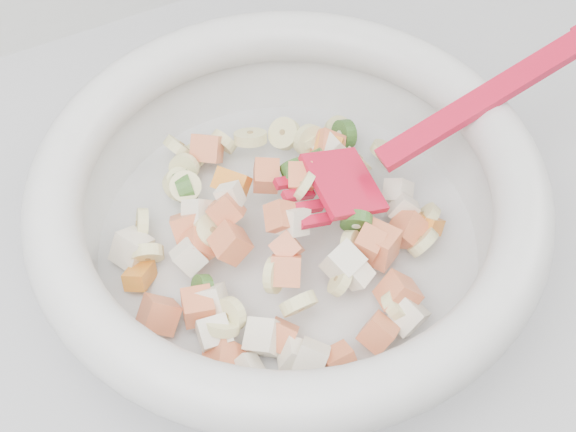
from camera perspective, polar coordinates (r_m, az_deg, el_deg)
name	(u,v)px	position (r m, az deg, el deg)	size (l,w,h in m)	color
counter	(268,428)	(1.05, -1.47, -14.82)	(2.00, 0.60, 0.90)	#A0A0A5
mixing_bowl	(288,208)	(0.59, 0.01, 0.54)	(0.45, 0.37, 0.14)	silver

